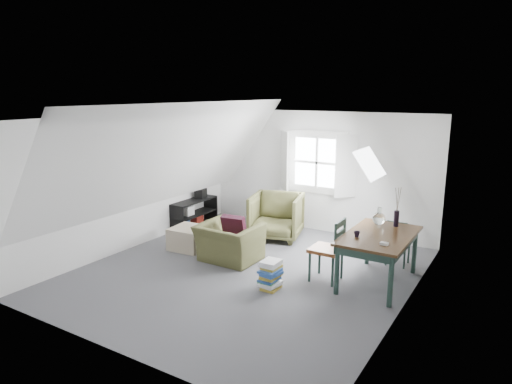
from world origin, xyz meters
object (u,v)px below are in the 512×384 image
Objects in this scene: dining_chair_near at (329,249)px; magazine_stack at (271,275)px; dining_chair_far at (398,241)px; media_shelf at (193,215)px; armchair_near at (230,260)px; armchair_far at (276,238)px; ottoman at (189,238)px; dining_table at (379,241)px.

magazine_stack is (-0.61, -0.73, -0.30)m from dining_chair_near.
media_shelf is at bearing 16.31° from dining_chair_far.
armchair_far reaches higher than armchair_near.
ottoman is 0.39× the size of dining_table.
armchair_far is at bearing 10.08° from dining_chair_far.
armchair_near is at bearing -36.43° from media_shelf.
magazine_stack reaches higher than ottoman.
dining_chair_far is (0.06, 0.91, -0.27)m from dining_table.
dining_chair_near is (1.72, -1.43, 0.52)m from armchair_far.
dining_chair_far is at bearing 18.77° from ottoman.
ottoman is at bearing -56.27° from media_shelf.
armchair_far reaches higher than ottoman.
dining_table is 4.37m from media_shelf.
media_shelf reaches higher than magazine_stack.
media_shelf is 3.51m from magazine_stack.
media_shelf is at bearing 148.25° from magazine_stack.
dining_chair_near is 1.00m from magazine_stack.
dining_chair_near is at bearing -0.37° from ottoman.
dining_table is 1.72m from magazine_stack.
armchair_near is 2.18m from media_shelf.
dining_chair_near is 2.30× the size of magazine_stack.
armchair_near is 0.64× the size of dining_table.
dining_chair_near is at bearing -153.57° from dining_table.
armchair_near is 1.01× the size of dining_chair_near.
ottoman is 0.77× the size of dining_chair_far.
dining_chair_near reaches higher than ottoman.
media_shelf is (-0.80, 1.09, 0.07)m from ottoman.
dining_chair_far is 0.80× the size of dining_chair_near.
magazine_stack is (-1.30, -1.04, -0.46)m from dining_table.
armchair_far is at bearing 7.07° from media_shelf.
ottoman is at bearing 33.65° from dining_chair_far.
armchair_near is at bearing 151.86° from magazine_stack.
dining_chair_near is at bearing 73.50° from dining_chair_far.
media_shelf reaches higher than armchair_near.
ottoman is 3.74m from dining_chair_far.
media_shelf is at bearing -33.41° from armchair_near.
armchair_near is at bearing -108.39° from armchair_far.
dining_chair_far is (2.46, -0.21, 0.42)m from armchair_far.
ottoman is 2.81m from dining_chair_near.
ottoman reaches higher than armchair_near.
magazine_stack is at bearing -34.19° from media_shelf.
dining_chair_far is 2.39m from magazine_stack.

